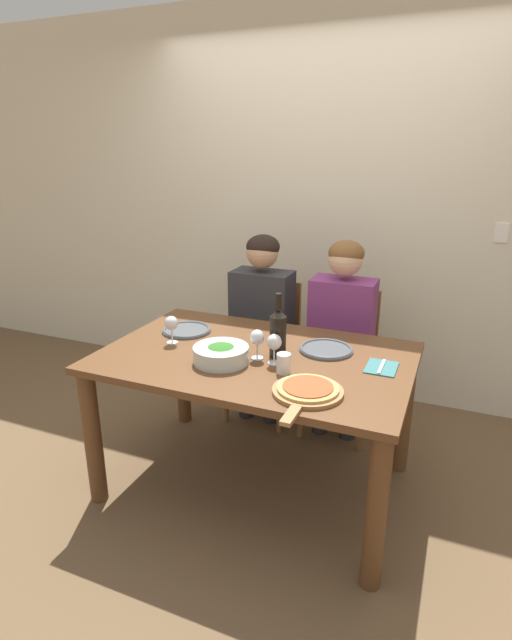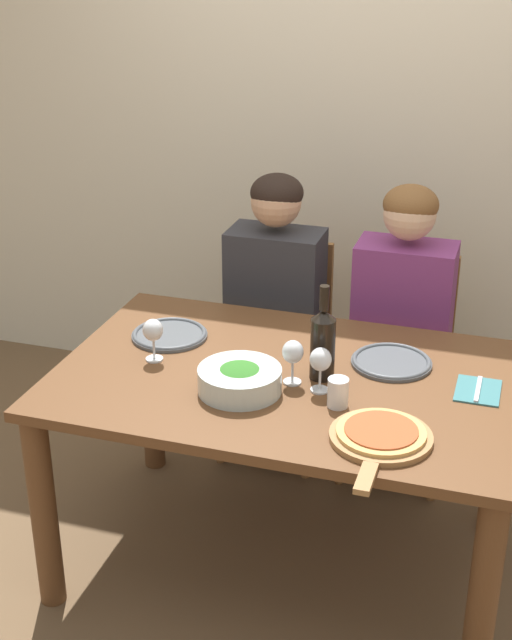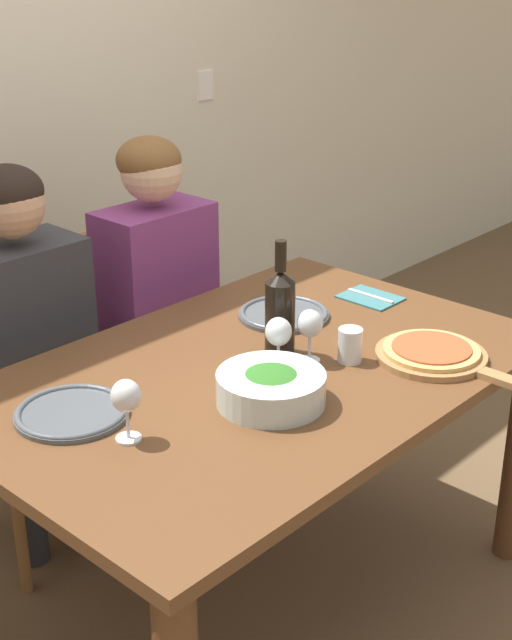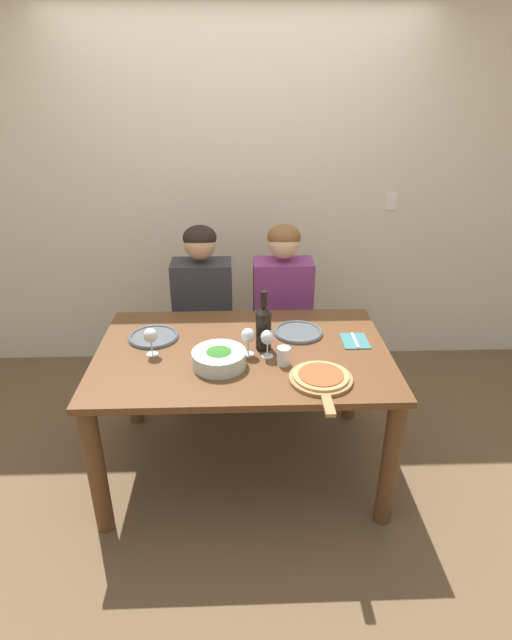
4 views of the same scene
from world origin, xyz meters
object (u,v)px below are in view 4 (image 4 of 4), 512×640
(chair_right, at_px, (281,327))
(water_tumbler, at_px, (284,356))
(chair_left, at_px, (205,328))
(wine_glass_centre, at_px, (248,337))
(dinner_plate_left, at_px, (154,337))
(person_man, at_px, (283,300))
(broccoli_bowl, at_px, (219,358))
(person_woman, at_px, (203,301))
(wine_bottle, at_px, (264,326))
(dinner_plate_right, at_px, (298,332))
(pizza_on_board, at_px, (321,378))
(wine_glass_left, at_px, (151,337))
(wine_glass_right, at_px, (267,339))
(fork_on_napkin, at_px, (355,341))

(chair_right, xyz_separation_m, water_tumbler, (-0.07, -0.95, 0.31))
(water_tumbler, bearing_deg, chair_left, 115.57)
(wine_glass_centre, bearing_deg, dinner_plate_left, 158.64)
(chair_right, distance_m, person_man, 0.27)
(chair_right, xyz_separation_m, broccoli_bowl, (-0.39, -0.95, 0.31))
(chair_right, xyz_separation_m, dinner_plate_left, (-0.76, -0.65, 0.28))
(person_woman, bearing_deg, wine_bottle, -61.66)
(water_tumbler, bearing_deg, wine_glass_centre, 149.39)
(dinner_plate_left, distance_m, dinner_plate_right, 0.80)
(chair_left, distance_m, wine_glass_centre, 0.97)
(chair_right, distance_m, water_tumbler, 1.00)
(chair_right, xyz_separation_m, pizza_on_board, (0.10, -1.11, 0.28))
(broccoli_bowl, xyz_separation_m, wine_glass_centre, (0.15, 0.10, 0.06))
(wine_glass_centre, bearing_deg, water_tumbler, -30.61)
(chair_right, relative_size, person_man, 0.73)
(broccoli_bowl, bearing_deg, wine_glass_left, 160.90)
(broccoli_bowl, xyz_separation_m, pizza_on_board, (0.48, -0.16, -0.03))
(person_man, distance_m, water_tumbler, 0.85)
(broccoli_bowl, bearing_deg, dinner_plate_left, 140.46)
(dinner_plate_right, bearing_deg, person_woman, 137.90)
(person_man, height_order, wine_bottle, person_man)
(chair_right, relative_size, dinner_plate_right, 3.30)
(water_tumbler, bearing_deg, wine_glass_right, 134.35)
(wine_bottle, relative_size, dinner_plate_left, 1.19)
(wine_bottle, bearing_deg, wine_glass_centre, -140.86)
(person_woman, bearing_deg, person_man, 0.00)
(chair_left, distance_m, wine_glass_right, 1.02)
(broccoli_bowl, xyz_separation_m, wine_glass_right, (0.24, 0.08, 0.06))
(wine_bottle, distance_m, dinner_plate_right, 0.29)
(wine_bottle, distance_m, dinner_plate_left, 0.62)
(wine_glass_right, bearing_deg, pizza_on_board, -44.91)
(person_woman, distance_m, person_man, 0.52)
(water_tumbler, bearing_deg, fork_on_napkin, 29.05)
(water_tumbler, height_order, fork_on_napkin, water_tumbler)
(broccoli_bowl, distance_m, wine_glass_right, 0.26)
(fork_on_napkin, bearing_deg, dinner_plate_left, 175.94)
(chair_left, distance_m, chair_right, 0.52)
(wine_glass_left, bearing_deg, water_tumbler, -10.16)
(dinner_plate_right, distance_m, wine_glass_centre, 0.38)
(person_woman, relative_size, pizza_on_board, 2.81)
(chair_right, relative_size, dinner_plate_left, 3.30)
(person_man, bearing_deg, dinner_plate_right, -85.15)
(pizza_on_board, bearing_deg, wine_glass_left, 161.36)
(wine_bottle, distance_m, water_tumbler, 0.21)
(person_man, bearing_deg, chair_left, 168.37)
(wine_glass_left, bearing_deg, chair_left, 75.62)
(dinner_plate_right, distance_m, fork_on_napkin, 0.31)
(person_man, height_order, fork_on_napkin, person_man)
(pizza_on_board, distance_m, wine_glass_right, 0.35)
(chair_right, relative_size, wine_glass_left, 6.00)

